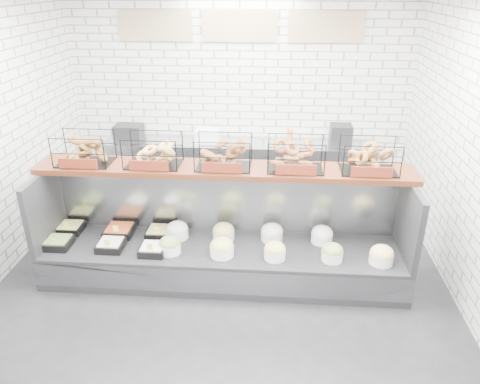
{
  "coord_description": "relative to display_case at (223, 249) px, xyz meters",
  "views": [
    {
      "loc": [
        0.54,
        -4.16,
        3.13
      ],
      "look_at": [
        0.18,
        0.45,
        1.0
      ],
      "focal_mm": 35.0,
      "sensor_mm": 36.0,
      "label": 1
    }
  ],
  "objects": [
    {
      "name": "ground",
      "position": [
        0.0,
        -0.34,
        -0.33
      ],
      "size": [
        5.5,
        5.5,
        0.0
      ],
      "primitive_type": "plane",
      "color": "black",
      "rests_on": "ground"
    },
    {
      "name": "room_shell",
      "position": [
        0.0,
        0.26,
        1.73
      ],
      "size": [
        5.02,
        5.51,
        3.01
      ],
      "color": "silver",
      "rests_on": "ground"
    },
    {
      "name": "display_case",
      "position": [
        0.0,
        0.0,
        0.0
      ],
      "size": [
        4.0,
        0.9,
        1.2
      ],
      "color": "black",
      "rests_on": "ground"
    },
    {
      "name": "bagel_shelf",
      "position": [
        0.0,
        0.18,
        1.05
      ],
      "size": [
        4.1,
        0.5,
        0.4
      ],
      "color": "#3C180D",
      "rests_on": "display_case"
    },
    {
      "name": "prep_counter",
      "position": [
        -0.0,
        2.09,
        0.14
      ],
      "size": [
        4.0,
        0.6,
        1.2
      ],
      "color": "#93969B",
      "rests_on": "ground"
    }
  ]
}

